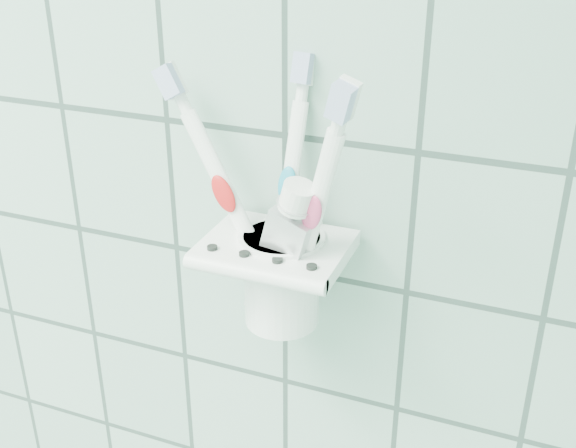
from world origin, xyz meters
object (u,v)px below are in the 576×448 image
(toothbrush_blue, at_px, (271,194))
(toothbrush_orange, at_px, (288,186))
(toothbrush_pink, at_px, (287,192))
(cup, at_px, (282,275))
(toothpaste_tube, at_px, (262,233))
(holder_bracket, at_px, (277,249))

(toothbrush_blue, bearing_deg, toothbrush_orange, 34.38)
(toothbrush_pink, bearing_deg, cup, 122.29)
(toothpaste_tube, bearing_deg, holder_bracket, 54.91)
(cup, distance_m, toothpaste_tube, 0.04)
(toothbrush_blue, relative_size, toothpaste_tube, 1.49)
(toothbrush_blue, bearing_deg, holder_bracket, 18.66)
(toothbrush_pink, xyz_separation_m, toothbrush_orange, (-0.00, 0.01, -0.00))
(cup, xyz_separation_m, toothbrush_orange, (0.00, 0.00, 0.08))
(cup, relative_size, toothpaste_tube, 0.56)
(cup, xyz_separation_m, toothbrush_pink, (0.01, -0.01, 0.08))
(holder_bracket, relative_size, toothbrush_pink, 0.52)
(toothbrush_blue, distance_m, toothbrush_orange, 0.01)
(toothbrush_orange, bearing_deg, holder_bracket, -133.83)
(toothbrush_pink, bearing_deg, toothbrush_blue, 150.78)
(cup, relative_size, toothbrush_orange, 0.35)
(holder_bracket, bearing_deg, toothbrush_blue, -165.14)
(toothbrush_blue, relative_size, toothbrush_orange, 0.94)
(toothbrush_blue, height_order, toothpaste_tube, toothbrush_blue)
(toothbrush_pink, relative_size, toothpaste_tube, 1.54)
(holder_bracket, bearing_deg, toothpaste_tube, -135.20)
(holder_bracket, bearing_deg, cup, 51.30)
(toothbrush_pink, relative_size, toothbrush_orange, 0.98)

